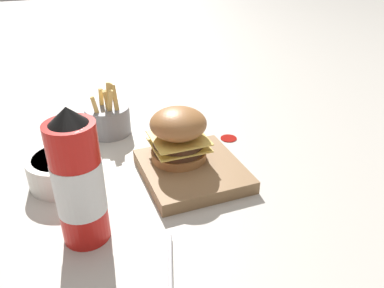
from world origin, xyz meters
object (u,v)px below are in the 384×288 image
Objects in this scene: ketchup_bottle at (79,182)px; side_bowl at (65,168)px; burger at (178,134)px; fries_basket at (108,119)px; serving_board at (192,170)px.

ketchup_bottle is 1.61× the size of side_bowl.
fries_basket is (0.11, -0.23, -0.05)m from burger.
ketchup_bottle reaches higher than fries_basket.
fries_basket is at bearing -64.97° from serving_board.
burger is at bearing 170.53° from side_bowl.
serving_board is 0.27m from ketchup_bottle.
burger is at bearing 115.43° from fries_basket.
ketchup_bottle is 1.68× the size of fries_basket.
fries_basket is at bearing -64.57° from burger.
side_bowl is at bearing 57.15° from fries_basket.
serving_board is at bearing 115.03° from fries_basket.
serving_board is 0.92× the size of ketchup_bottle.
ketchup_bottle is at bearing 24.56° from serving_board.
serving_board is 0.30m from fries_basket.
burger and fries_basket have the same top height.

